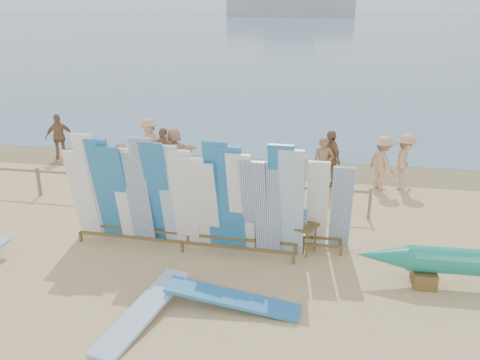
% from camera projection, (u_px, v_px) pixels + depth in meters
% --- Properties ---
extents(ground, '(160.00, 160.00, 0.00)m').
position_uv_depth(ground, '(123.00, 250.00, 12.42)').
color(ground, tan).
rests_on(ground, ground).
extents(ocean, '(320.00, 240.00, 0.02)m').
position_uv_depth(ocean, '(319.00, 23.00, 130.96)').
color(ocean, slate).
rests_on(ocean, ground).
extents(wet_sand_strip, '(40.00, 2.60, 0.01)m').
position_uv_depth(wet_sand_strip, '(199.00, 162.00, 19.08)').
color(wet_sand_strip, olive).
rests_on(wet_sand_strip, ground).
extents(distant_ship, '(45.00, 8.00, 14.00)m').
position_uv_depth(distant_ship, '(291.00, 1.00, 179.39)').
color(distant_ship, '#999EA3').
rests_on(distant_ship, ocean).
extents(fence, '(12.08, 0.08, 0.90)m').
position_uv_depth(fence, '(162.00, 184.00, 14.98)').
color(fence, '#746C57').
rests_on(fence, ground).
extents(main_surfboard_rack, '(5.79, 0.98, 2.89)m').
position_uv_depth(main_surfboard_rack, '(184.00, 199.00, 12.09)').
color(main_surfboard_rack, brown).
rests_on(main_surfboard_rack, ground).
extents(side_surfboard_rack, '(2.20, 0.73, 2.47)m').
position_uv_depth(side_surfboard_rack, '(306.00, 207.00, 12.10)').
color(side_surfboard_rack, brown).
rests_on(side_surfboard_rack, ground).
extents(vendor_table, '(1.04, 0.91, 1.15)m').
position_uv_depth(vendor_table, '(298.00, 236.00, 12.27)').
color(vendor_table, brown).
rests_on(vendor_table, ground).
extents(flat_board_d, '(2.70, 0.64, 0.40)m').
position_uv_depth(flat_board_d, '(233.00, 307.00, 10.12)').
color(flat_board_d, '#2471B6').
rests_on(flat_board_d, ground).
extents(flat_board_b, '(1.16, 2.75, 0.34)m').
position_uv_depth(flat_board_b, '(144.00, 318.00, 9.77)').
color(flat_board_b, '#89B5DB').
rests_on(flat_board_b, ground).
extents(beach_chair_left, '(0.57, 0.58, 0.78)m').
position_uv_depth(beach_chair_left, '(174.00, 189.00, 15.77)').
color(beach_chair_left, red).
rests_on(beach_chair_left, ground).
extents(beach_chair_right, '(0.83, 0.83, 0.95)m').
position_uv_depth(beach_chair_right, '(222.00, 184.00, 16.02)').
color(beach_chair_right, red).
rests_on(beach_chair_right, ground).
extents(stroller, '(0.53, 0.73, 0.95)m').
position_uv_depth(stroller, '(237.00, 190.00, 15.21)').
color(stroller, red).
rests_on(stroller, ground).
extents(beachgoer_5, '(1.69, 1.16, 1.75)m').
position_uv_depth(beachgoer_5, '(174.00, 153.00, 17.21)').
color(beachgoer_5, beige).
rests_on(beachgoer_5, ground).
extents(beachgoer_extra_0, '(1.06, 1.19, 1.76)m').
position_uv_depth(beachgoer_extra_0, '(382.00, 163.00, 16.14)').
color(beachgoer_extra_0, tan).
rests_on(beachgoer_extra_0, ground).
extents(beachgoer_3, '(1.28, 0.92, 1.84)m').
position_uv_depth(beachgoer_3, '(150.00, 143.00, 18.20)').
color(beachgoer_3, tan).
rests_on(beachgoer_3, ground).
extents(beachgoer_4, '(1.15, 0.71, 1.82)m').
position_uv_depth(beachgoer_4, '(164.00, 155.00, 16.91)').
color(beachgoer_4, '#8C6042').
rests_on(beachgoer_4, ground).
extents(beachgoer_6, '(0.56, 0.90, 1.72)m').
position_uv_depth(beachgoer_6, '(216.00, 172.00, 15.39)').
color(beachgoer_6, tan).
rests_on(beachgoer_6, ground).
extents(beachgoer_extra_1, '(1.08, 0.97, 1.74)m').
position_uv_depth(beachgoer_extra_1, '(59.00, 137.00, 19.24)').
color(beachgoer_extra_1, '#8C6042').
rests_on(beachgoer_extra_1, ground).
extents(beachgoer_7, '(0.67, 0.39, 1.79)m').
position_uv_depth(beachgoer_7, '(323.00, 165.00, 15.90)').
color(beachgoer_7, '#8C6042').
rests_on(beachgoer_7, ground).
extents(beachgoer_10, '(0.97, 1.18, 1.86)m').
position_uv_depth(beachgoer_10, '(330.00, 158.00, 16.42)').
color(beachgoer_10, '#8C6042').
rests_on(beachgoer_10, ground).
extents(beachgoer_9, '(0.73, 1.26, 1.83)m').
position_uv_depth(beachgoer_9, '(405.00, 162.00, 16.13)').
color(beachgoer_9, tan).
rests_on(beachgoer_9, ground).
extents(beachgoer_2, '(0.79, 0.89, 1.68)m').
position_uv_depth(beachgoer_2, '(124.00, 169.00, 15.71)').
color(beachgoer_2, beige).
rests_on(beachgoer_2, ground).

